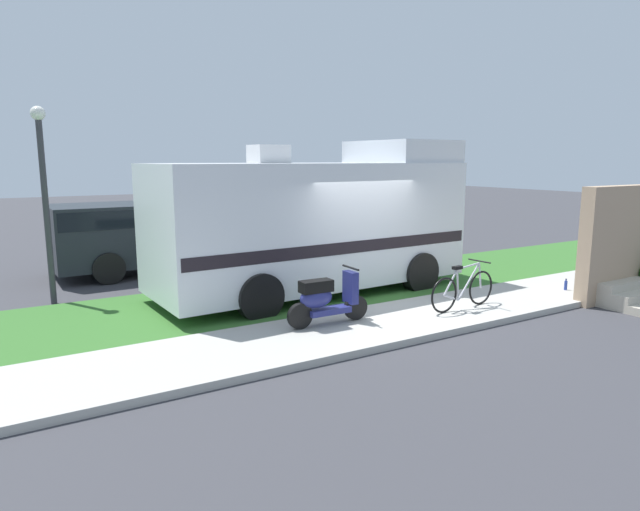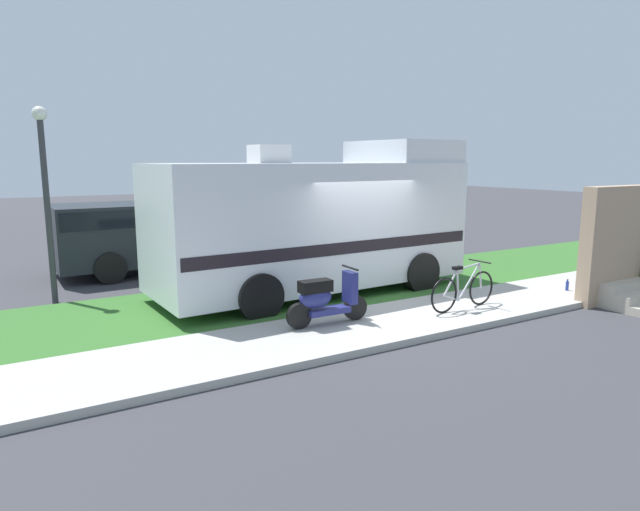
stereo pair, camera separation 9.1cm
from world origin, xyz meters
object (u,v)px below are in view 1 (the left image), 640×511
bottle_green (566,285)px  pickup_truck_near (144,235)px  motorhome_rv (316,222)px  scooter (326,299)px  bicycle (463,289)px  street_lamp_post (44,185)px

bottle_green → pickup_truck_near: bearing=134.5°
motorhome_rv → scooter: 2.87m
scooter → bottle_green: (5.82, -0.55, -0.35)m
bicycle → bottle_green: bearing=-1.3°
bicycle → pickup_truck_near: pickup_truck_near is taller
scooter → street_lamp_post: street_lamp_post is taller
scooter → bicycle: size_ratio=0.91×
pickup_truck_near → street_lamp_post: size_ratio=1.48×
motorhome_rv → scooter: motorhome_rv is taller
motorhome_rv → street_lamp_post: (-5.05, 2.08, 0.82)m
pickup_truck_near → motorhome_rv: bearing=-59.2°
motorhome_rv → bicycle: bearing=-62.0°
scooter → street_lamp_post: (-3.81, 4.46, 1.84)m
bottle_green → street_lamp_post: (-9.62, 5.01, 2.19)m
scooter → pickup_truck_near: 6.93m
motorhome_rv → bottle_green: 5.61m
motorhome_rv → street_lamp_post: street_lamp_post is taller
motorhome_rv → scooter: bearing=-117.5°
pickup_truck_near → street_lamp_post: street_lamp_post is taller
scooter → street_lamp_post: size_ratio=0.39×
scooter → bicycle: (2.77, -0.48, -0.08)m
scooter → pickup_truck_near: bearing=101.5°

